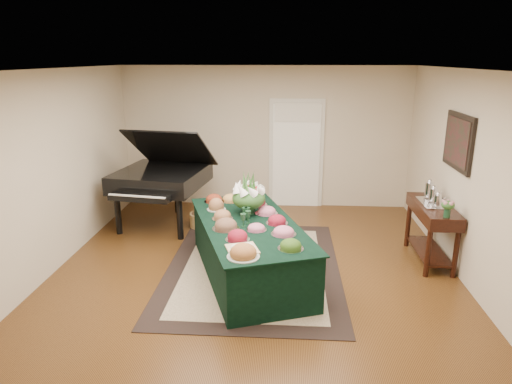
# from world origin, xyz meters

# --- Properties ---
(ground) EXTENTS (6.00, 6.00, 0.00)m
(ground) POSITION_xyz_m (0.00, 0.00, 0.00)
(ground) COLOR #311B0A
(ground) RESTS_ON ground
(area_rug) EXTENTS (2.38, 3.34, 0.01)m
(area_rug) POSITION_xyz_m (-0.02, 0.10, 0.01)
(area_rug) COLOR black
(area_rug) RESTS_ON ground
(kitchen_doorway) EXTENTS (1.05, 0.07, 2.10)m
(kitchen_doorway) POSITION_xyz_m (0.60, 2.97, 1.02)
(kitchen_doorway) COLOR beige
(kitchen_doorway) RESTS_ON ground
(buffet_table) EXTENTS (1.94, 2.76, 0.75)m
(buffet_table) POSITION_xyz_m (-0.06, -0.11, 0.38)
(buffet_table) COLOR black
(buffet_table) RESTS_ON ground
(food_platters) EXTENTS (1.44, 2.45, 0.14)m
(food_platters) POSITION_xyz_m (-0.11, -0.06, 0.80)
(food_platters) COLOR silver
(food_platters) RESTS_ON buffet_table
(cutting_board) EXTENTS (0.43, 0.43, 0.10)m
(cutting_board) POSITION_xyz_m (-0.08, -0.98, 0.78)
(cutting_board) COLOR tan
(cutting_board) RESTS_ON buffet_table
(green_goblets) EXTENTS (0.13, 0.33, 0.18)m
(green_goblets) POSITION_xyz_m (-0.11, -0.10, 0.84)
(green_goblets) COLOR #153620
(green_goblets) RESTS_ON buffet_table
(floral_centerpiece) EXTENTS (0.48, 0.48, 0.48)m
(floral_centerpiece) POSITION_xyz_m (-0.10, 0.27, 1.03)
(floral_centerpiece) COLOR #153620
(floral_centerpiece) RESTS_ON buffet_table
(grand_piano) EXTENTS (1.70, 1.85, 1.72)m
(grand_piano) POSITION_xyz_m (-1.72, 1.72, 0.86)
(grand_piano) COLOR black
(grand_piano) RESTS_ON ground
(wicker_basket) EXTENTS (0.40, 0.40, 0.25)m
(wicker_basket) POSITION_xyz_m (-1.04, 1.64, 0.12)
(wicker_basket) COLOR olive
(wicker_basket) RESTS_ON ground
(mahogany_sideboard) EXTENTS (0.45, 1.24, 0.85)m
(mahogany_sideboard) POSITION_xyz_m (2.50, 0.51, 0.66)
(mahogany_sideboard) COLOR black
(mahogany_sideboard) RESTS_ON ground
(tea_service) EXTENTS (0.34, 0.58, 0.30)m
(tea_service) POSITION_xyz_m (2.50, 0.60, 0.97)
(tea_service) COLOR silver
(tea_service) RESTS_ON mahogany_sideboard
(pink_bouquet) EXTENTS (0.19, 0.19, 0.24)m
(pink_bouquet) POSITION_xyz_m (2.50, -0.01, 1.01)
(pink_bouquet) COLOR #153620
(pink_bouquet) RESTS_ON mahogany_sideboard
(wall_painting) EXTENTS (0.05, 0.95, 0.75)m
(wall_painting) POSITION_xyz_m (2.72, 0.51, 1.75)
(wall_painting) COLOR black
(wall_painting) RESTS_ON ground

